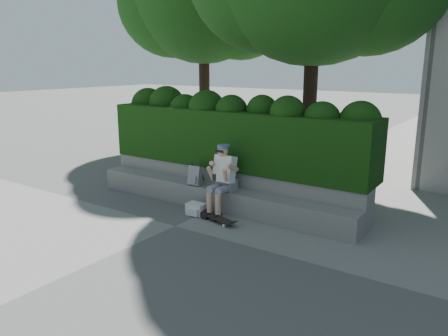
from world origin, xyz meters
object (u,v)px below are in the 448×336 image
Objects in this scene: person at (223,177)px; backpack_ground at (196,209)px; skateboard at (217,218)px; backpack_plaid at (195,176)px.

person reaches higher than backpack_ground.
person is at bearing 126.62° from skateboard.
person is 0.76m from backpack_plaid.
backpack_ground is at bearing -174.98° from skateboard.
skateboard is at bearing -67.62° from person.
backpack_plaid is 0.77m from backpack_ground.
person reaches higher than backpack_plaid.
person is at bearing -9.28° from backpack_plaid.
backpack_plaid is at bearing 125.91° from backpack_ground.
person is 3.91× the size of backpack_ground.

